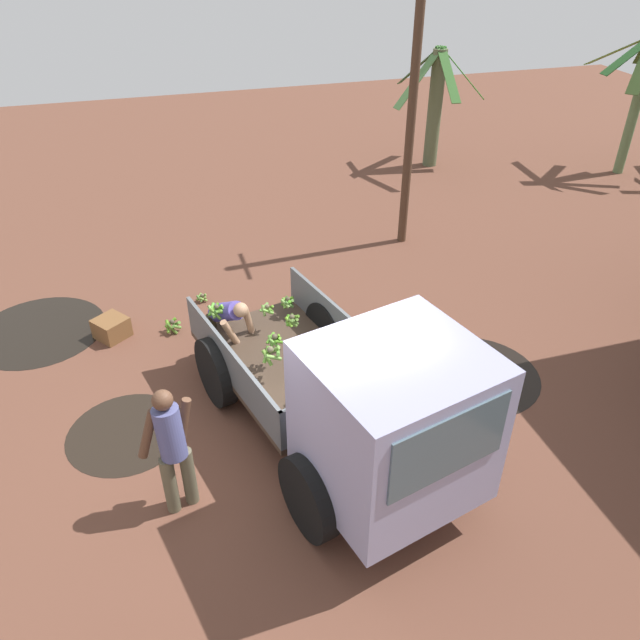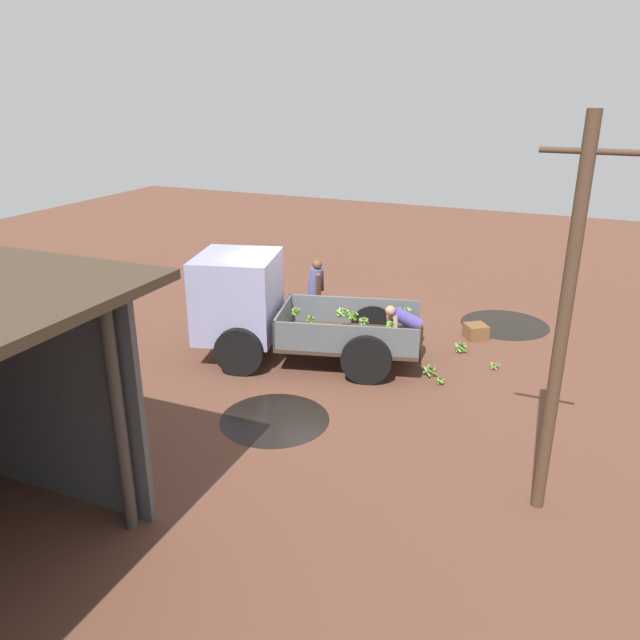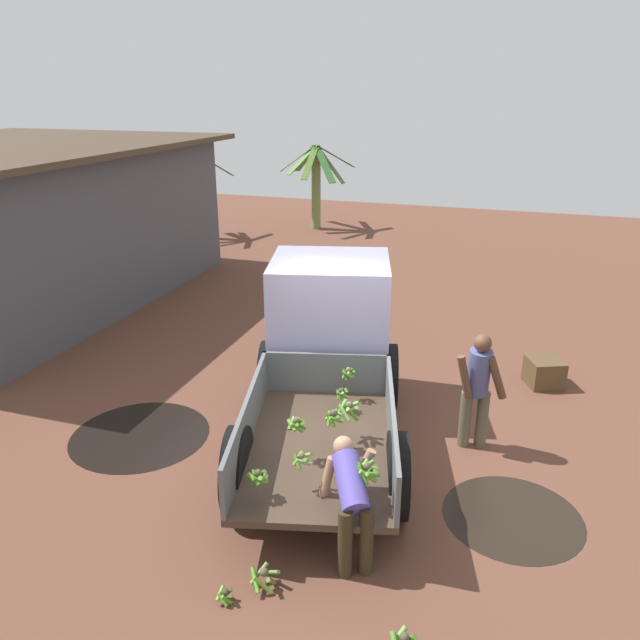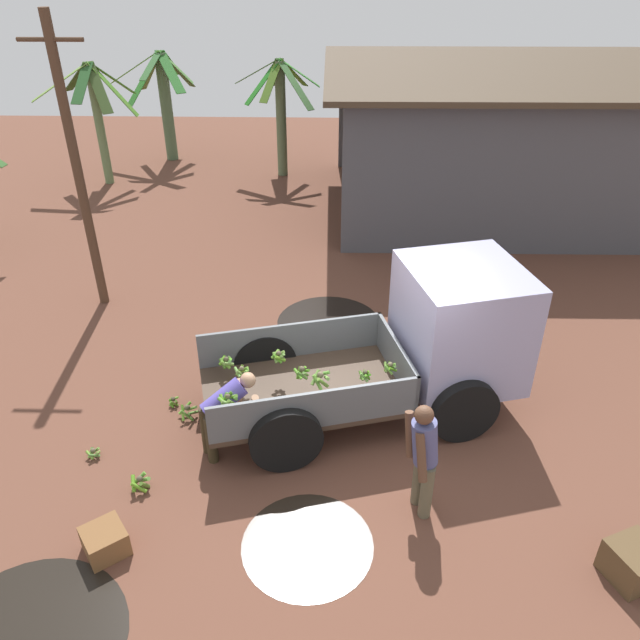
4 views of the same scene
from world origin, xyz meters
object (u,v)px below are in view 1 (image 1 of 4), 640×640
utility_pole (412,109)px  banana_bunch_on_ground_3 (202,297)px  person_foreground_visitor (172,446)px  banana_bunch_on_ground_0 (173,325)px  cargo_truck (370,411)px  person_worker_loading (226,321)px  banana_bunch_on_ground_1 (276,313)px  wooden_crate_0 (111,328)px  banana_bunch_on_ground_2 (263,322)px

utility_pole → banana_bunch_on_ground_3: size_ratio=24.41×
person_foreground_visitor → banana_bunch_on_ground_0: (-3.49, 0.22, -0.77)m
banana_bunch_on_ground_0 → banana_bunch_on_ground_3: bearing=144.8°
cargo_truck → utility_pole: (-5.84, 2.86, 1.49)m
person_worker_loading → banana_bunch_on_ground_1: person_worker_loading is taller
wooden_crate_0 → person_foreground_visitor: bearing=11.2°
banana_bunch_on_ground_0 → wooden_crate_0: wooden_crate_0 is taller
banana_bunch_on_ground_0 → banana_bunch_on_ground_2: (0.32, 1.41, 0.00)m
cargo_truck → utility_pole: 6.67m
person_worker_loading → person_foreground_visitor: bearing=-50.1°
utility_pole → banana_bunch_on_ground_0: 5.75m
utility_pole → banana_bunch_on_ground_1: size_ratio=32.10×
person_worker_loading → banana_bunch_on_ground_0: person_worker_loading is taller
banana_bunch_on_ground_1 → wooden_crate_0: size_ratio=0.35×
banana_bunch_on_ground_2 → banana_bunch_on_ground_1: bearing=136.1°
person_worker_loading → wooden_crate_0: 2.11m
banana_bunch_on_ground_2 → wooden_crate_0: 2.39m
utility_pole → banana_bunch_on_ground_1: utility_pole is taller
person_worker_loading → banana_bunch_on_ground_0: bearing=-171.6°
banana_bunch_on_ground_3 → utility_pole: bearing=106.1°
cargo_truck → banana_bunch_on_ground_3: bearing=-178.6°
person_worker_loading → wooden_crate_0: (-1.13, -1.69, -0.55)m
banana_bunch_on_ground_2 → banana_bunch_on_ground_3: 1.40m
banana_bunch_on_ground_3 → wooden_crate_0: bearing=-66.3°
person_worker_loading → banana_bunch_on_ground_1: size_ratio=7.36×
utility_pole → banana_bunch_on_ground_1: 4.50m
cargo_truck → banana_bunch_on_ground_0: bearing=-168.3°
banana_bunch_on_ground_1 → banana_bunch_on_ground_3: size_ratio=0.76×
banana_bunch_on_ground_1 → banana_bunch_on_ground_3: bearing=-126.9°
banana_bunch_on_ground_0 → wooden_crate_0: 0.95m
wooden_crate_0 → banana_bunch_on_ground_2: bearing=78.9°
wooden_crate_0 → banana_bunch_on_ground_1: bearing=86.1°
banana_bunch_on_ground_2 → banana_bunch_on_ground_3: bearing=-142.9°
utility_pole → banana_bunch_on_ground_1: (2.05, -3.09, -2.55)m
person_foreground_visitor → banana_bunch_on_ground_3: person_foreground_visitor is taller
banana_bunch_on_ground_2 → wooden_crate_0: size_ratio=0.67×
person_foreground_visitor → banana_bunch_on_ground_3: size_ratio=7.73×
cargo_truck → banana_bunch_on_ground_1: size_ratio=29.90×
utility_pole → banana_bunch_on_ground_3: utility_pole is taller
utility_pole → wooden_crate_0: utility_pole is taller
banana_bunch_on_ground_0 → wooden_crate_0: (-0.14, -0.93, 0.03)m
cargo_truck → banana_bunch_on_ground_2: cargo_truck is taller
banana_bunch_on_ground_2 → person_foreground_visitor: bearing=-27.1°
banana_bunch_on_ground_1 → banana_bunch_on_ground_3: 1.39m
person_foreground_visitor → wooden_crate_0: person_foreground_visitor is taller
utility_pole → banana_bunch_on_ground_2: utility_pole is taller
utility_pole → person_foreground_visitor: bearing=-42.2°
cargo_truck → person_worker_loading: cargo_truck is taller
utility_pole → person_foreground_visitor: size_ratio=3.16×
banana_bunch_on_ground_2 → cargo_truck: bearing=8.1°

